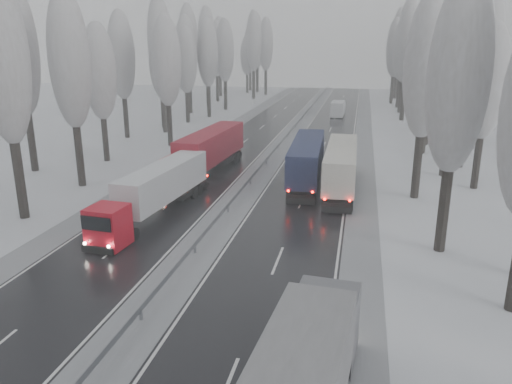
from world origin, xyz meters
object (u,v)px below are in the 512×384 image
at_px(truck_red_white, 157,188).
at_px(truck_blue_box, 307,157).
at_px(truck_cream_box, 341,163).
at_px(box_truck_distant, 338,108).
at_px(truck_red_red, 208,151).

bearing_deg(truck_red_white, truck_blue_box, 54.11).
xyz_separation_m(truck_blue_box, truck_cream_box, (3.19, -1.51, -0.05)).
xyz_separation_m(box_truck_distant, truck_red_red, (-10.49, -44.04, 1.12)).
xyz_separation_m(truck_cream_box, box_truck_distant, (-2.62, 46.21, -1.02)).
height_order(truck_cream_box, truck_red_white, truck_cream_box).
bearing_deg(truck_red_red, truck_red_white, -87.11).
bearing_deg(truck_blue_box, truck_red_white, -133.23).
height_order(box_truck_distant, truck_red_white, truck_red_white).
relative_size(truck_blue_box, truck_red_red, 0.98).
relative_size(truck_blue_box, truck_cream_box, 1.02).
distance_m(truck_blue_box, truck_red_white, 15.37).
distance_m(box_truck_distant, truck_red_red, 45.28).
height_order(truck_cream_box, box_truck_distant, truck_cream_box).
bearing_deg(truck_cream_box, box_truck_distant, 92.62).
height_order(truck_cream_box, truck_red_red, truck_red_red).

